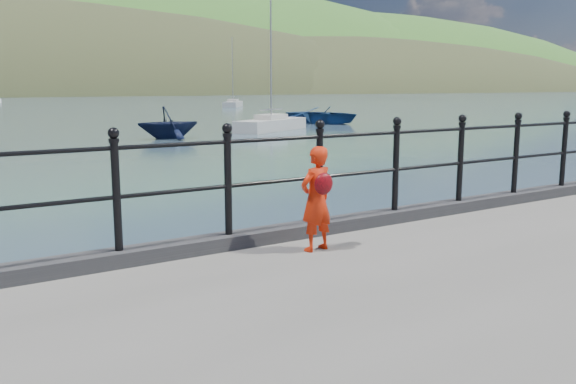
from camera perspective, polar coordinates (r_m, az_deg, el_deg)
ground at (r=7.37m, az=-1.72°, el=-11.81°), size 600.00×600.00×0.00m
kerb at (r=6.92m, az=-1.12°, el=-3.91°), size 60.00×0.30×0.15m
railing at (r=6.78m, az=-1.14°, el=2.24°), size 18.11×0.11×1.20m
far_shore at (r=250.11m, az=-23.16°, el=3.31°), size 830.00×200.00×156.00m
child at (r=6.40m, az=2.68°, el=-0.58°), size 0.44×0.35×1.11m
launch_blue at (r=45.02m, az=3.31°, el=7.21°), size 5.71×6.87×1.23m
launch_navy at (r=32.34m, az=-11.15°, el=6.38°), size 3.33×2.92×1.68m
sailboat_near at (r=37.67m, az=-1.58°, el=6.28°), size 6.23×4.50×8.50m
sailboat_far at (r=80.66m, az=-5.17°, el=8.18°), size 5.19×6.15×9.10m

